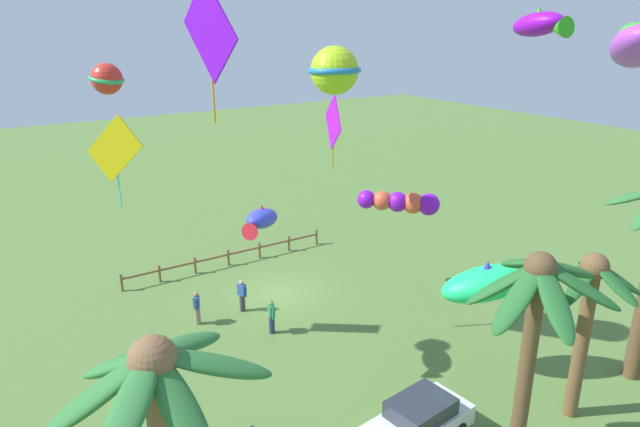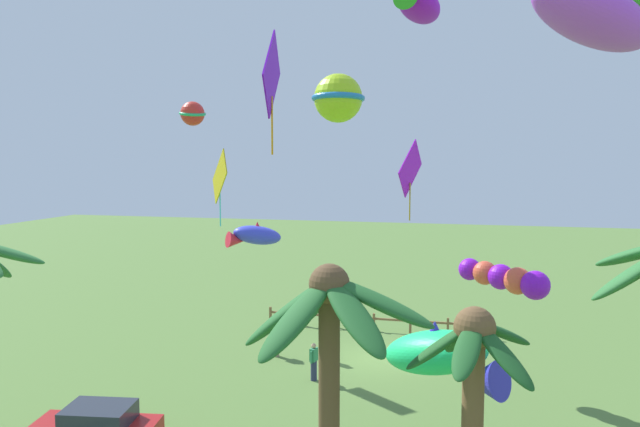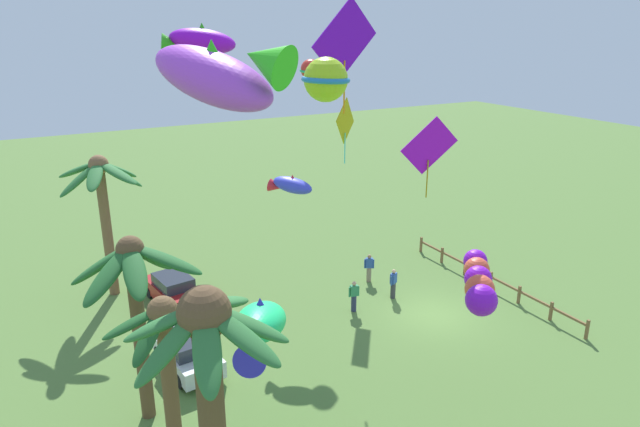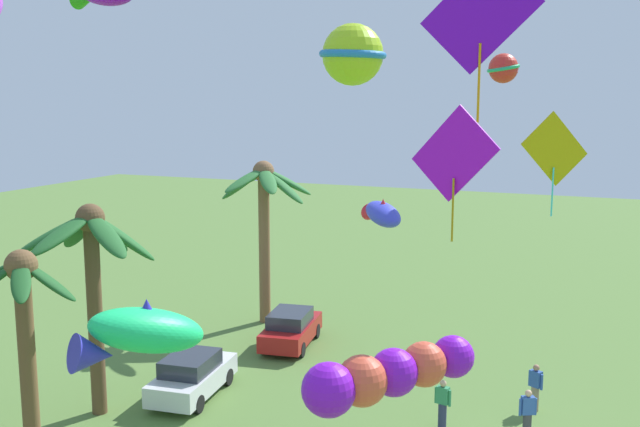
# 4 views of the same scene
# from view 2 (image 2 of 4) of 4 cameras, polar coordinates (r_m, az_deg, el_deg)

# --- Properties ---
(ground_plane) EXTENTS (120.00, 120.00, 0.00)m
(ground_plane) POSITION_cam_2_polar(r_m,az_deg,el_deg) (28.18, 5.48, -13.88)
(ground_plane) COLOR #567A38
(palm_tree_2) EXTENTS (4.46, 4.32, 6.92)m
(palm_tree_2) POSITION_cam_2_polar(r_m,az_deg,el_deg) (13.41, 1.02, -11.87)
(palm_tree_2) COLOR brown
(palm_tree_2) RESTS_ON ground
(palm_tree_3) EXTENTS (2.95, 3.26, 6.09)m
(palm_tree_3) POSITION_cam_2_polar(r_m,az_deg,el_deg) (13.62, 14.63, -15.87)
(palm_tree_3) COLOR brown
(palm_tree_3) RESTS_ON ground
(rail_fence) EXTENTS (11.87, 0.12, 0.95)m
(rail_fence) POSITION_cam_2_polar(r_m,az_deg,el_deg) (32.42, 5.24, -10.24)
(rail_fence) COLOR brown
(rail_fence) RESTS_ON ground
(spectator_0) EXTENTS (0.39, 0.49, 1.59)m
(spectator_0) POSITION_cam_2_polar(r_m,az_deg,el_deg) (28.29, -4.26, -12.06)
(spectator_0) COLOR gray
(spectator_0) RESTS_ON ground
(spectator_1) EXTENTS (0.38, 0.50, 1.59)m
(spectator_1) POSITION_cam_2_polar(r_m,az_deg,el_deg) (27.72, 0.25, -12.42)
(spectator_1) COLOR #38383D
(spectator_1) RESTS_ON ground
(spectator_2) EXTENTS (0.30, 0.54, 1.59)m
(spectator_2) POSITION_cam_2_polar(r_m,az_deg,el_deg) (25.34, -0.61, -14.13)
(spectator_2) COLOR #2D3351
(spectator_2) RESTS_ON ground
(kite_fish_0) EXTENTS (3.77, 3.12, 2.01)m
(kite_fish_0) POSITION_cam_2_polar(r_m,az_deg,el_deg) (14.60, 25.50, 17.13)
(kite_fish_0) COLOR #B343DF
(kite_diamond_1) EXTENTS (1.64, 2.11, 3.66)m
(kite_diamond_1) POSITION_cam_2_polar(r_m,az_deg,el_deg) (28.01, -9.69, 3.45)
(kite_diamond_1) COLOR #BEAD0C
(kite_fish_2) EXTENTS (1.30, 2.25, 0.95)m
(kite_fish_2) POSITION_cam_2_polar(r_m,az_deg,el_deg) (15.26, 9.46, 19.35)
(kite_fish_2) COLOR #930DD4
(kite_tube_3) EXTENTS (3.35, 2.94, 1.15)m
(kite_tube_3) POSITION_cam_2_polar(r_m,az_deg,el_deg) (24.11, 17.48, -5.96)
(kite_tube_3) COLOR #8113D3
(kite_diamond_4) EXTENTS (0.76, 2.28, 3.31)m
(kite_diamond_4) POSITION_cam_2_polar(r_m,az_deg,el_deg) (24.20, 8.74, 4.23)
(kite_diamond_4) COLOR #A80FDD
(kite_fish_5) EXTENTS (4.02, 3.33, 2.04)m
(kite_fish_5) POSITION_cam_2_polar(r_m,az_deg,el_deg) (16.87, 11.63, -13.31)
(kite_fish_5) COLOR #1EE676
(kite_ball_6) EXTENTS (2.08, 2.09, 1.73)m
(kite_ball_6) POSITION_cam_2_polar(r_m,az_deg,el_deg) (21.25, 1.78, 11.10)
(kite_ball_6) COLOR #A8D71C
(kite_fish_7) EXTENTS (2.17, 2.04, 1.01)m
(kite_fish_7) POSITION_cam_2_polar(r_m,az_deg,el_deg) (22.12, -6.38, -2.14)
(kite_fish_7) COLOR blue
(kite_ball_8) EXTENTS (1.59, 1.59, 1.05)m
(kite_ball_8) POSITION_cam_2_polar(r_m,az_deg,el_deg) (26.50, -12.24, 9.43)
(kite_ball_8) COLOR red
(kite_diamond_9) EXTENTS (0.54, 3.70, 5.19)m
(kite_diamond_9) POSITION_cam_2_polar(r_m,az_deg,el_deg) (25.11, -4.70, 13.15)
(kite_diamond_9) COLOR #6C0BCE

